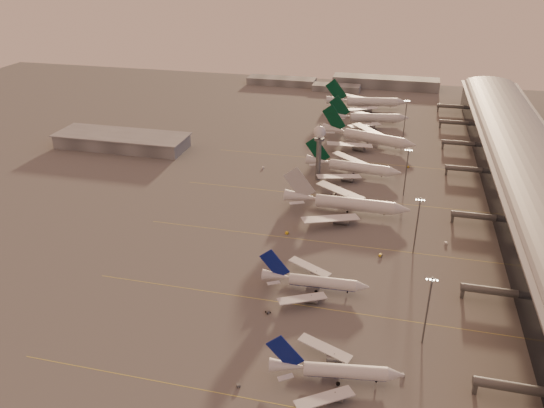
# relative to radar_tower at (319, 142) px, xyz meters

# --- Properties ---
(ground) EXTENTS (700.00, 700.00, 0.00)m
(ground) POSITION_rel_radar_tower_xyz_m (-5.00, -120.00, -20.95)
(ground) COLOR #504E4E
(ground) RESTS_ON ground
(taxiway_markings) EXTENTS (180.00, 185.25, 0.02)m
(taxiway_markings) POSITION_rel_radar_tower_xyz_m (25.00, -64.00, -20.94)
(taxiway_markings) COLOR gold
(taxiway_markings) RESTS_ON ground
(terminal) EXTENTS (57.00, 362.00, 23.04)m
(terminal) POSITION_rel_radar_tower_xyz_m (102.88, -9.91, -10.43)
(terminal) COLOR black
(terminal) RESTS_ON ground
(hangar) EXTENTS (82.00, 27.00, 8.50)m
(hangar) POSITION_rel_radar_tower_xyz_m (-125.00, 20.00, -16.63)
(hangar) COLOR #5A5D61
(hangar) RESTS_ON ground
(radar_tower) EXTENTS (6.40, 6.40, 31.10)m
(radar_tower) POSITION_rel_radar_tower_xyz_m (0.00, 0.00, 0.00)
(radar_tower) COLOR #54575B
(radar_tower) RESTS_ON ground
(mast_a) EXTENTS (3.60, 0.56, 25.00)m
(mast_a) POSITION_rel_radar_tower_xyz_m (53.00, -120.00, -7.21)
(mast_a) COLOR #54575B
(mast_a) RESTS_ON ground
(mast_b) EXTENTS (3.60, 0.56, 25.00)m
(mast_b) POSITION_rel_radar_tower_xyz_m (50.00, -65.00, -7.21)
(mast_b) COLOR #54575B
(mast_b) RESTS_ON ground
(mast_c) EXTENTS (3.60, 0.56, 25.00)m
(mast_c) POSITION_rel_radar_tower_xyz_m (45.00, -10.00, -7.21)
(mast_c) COLOR #54575B
(mast_c) RESTS_ON ground
(mast_d) EXTENTS (3.60, 0.56, 25.00)m
(mast_d) POSITION_rel_radar_tower_xyz_m (43.00, 80.00, -7.21)
(mast_d) COLOR #54575B
(mast_d) RESTS_ON ground
(distant_horizon) EXTENTS (165.00, 37.50, 9.00)m
(distant_horizon) POSITION_rel_radar_tower_xyz_m (-2.38, 205.14, -17.06)
(distant_horizon) COLOR #5A5D61
(distant_horizon) RESTS_ON ground
(narrowbody_near) EXTENTS (39.27, 31.14, 15.39)m
(narrowbody_near) POSITION_rel_radar_tower_xyz_m (28.32, -142.58, -17.83)
(narrowbody_near) COLOR silver
(narrowbody_near) RESTS_ON ground
(narrowbody_mid) EXTENTS (39.95, 31.86, 15.60)m
(narrowbody_mid) POSITION_rel_radar_tower_xyz_m (15.14, -100.15, -17.79)
(narrowbody_mid) COLOR silver
(narrowbody_mid) RESTS_ON ground
(widebody_white) EXTENTS (59.32, 47.52, 20.87)m
(widebody_white) POSITION_rel_radar_tower_xyz_m (19.19, -35.93, -17.33)
(widebody_white) COLOR silver
(widebody_white) RESTS_ON ground
(greentail_a) EXTENTS (52.94, 42.55, 19.25)m
(greentail_a) POSITION_rel_radar_tower_xyz_m (17.51, 10.51, -17.55)
(greentail_a) COLOR silver
(greentail_a) RESTS_ON ground
(greentail_b) EXTENTS (60.31, 47.98, 22.58)m
(greentail_b) POSITION_rel_radar_tower_xyz_m (21.59, 59.35, -16.96)
(greentail_b) COLOR silver
(greentail_b) RESTS_ON ground
(greentail_c) EXTENTS (55.00, 44.02, 20.16)m
(greentail_c) POSITION_rel_radar_tower_xyz_m (19.43, 102.37, -17.39)
(greentail_c) COLOR silver
(greentail_c) RESTS_ON ground
(greentail_d) EXTENTS (61.25, 49.07, 22.40)m
(greentail_d) POSITION_rel_radar_tower_xyz_m (14.31, 140.91, -16.99)
(greentail_d) COLOR silver
(greentail_d) RESTS_ON ground
(gsv_truck_a) EXTENTS (5.15, 4.39, 2.03)m
(gsv_truck_a) POSITION_rel_radar_tower_xyz_m (2.06, -151.30, -19.91)
(gsv_truck_a) COLOR #555759
(gsv_truck_a) RESTS_ON ground
(gsv_catering_a) EXTENTS (4.98, 4.01, 3.76)m
(gsv_catering_a) POSITION_rel_radar_tower_xyz_m (47.43, -136.20, -19.07)
(gsv_catering_a) COLOR silver
(gsv_catering_a) RESTS_ON ground
(gsv_tug_mid) EXTENTS (3.76, 3.79, 0.95)m
(gsv_tug_mid) POSITION_rel_radar_tower_xyz_m (1.84, -116.98, -20.46)
(gsv_tug_mid) COLOR #555759
(gsv_tug_mid) RESTS_ON ground
(gsv_truck_b) EXTENTS (6.09, 4.08, 2.32)m
(gsv_truck_b) POSITION_rel_radar_tower_xyz_m (37.56, -71.12, -19.77)
(gsv_truck_b) COLOR yellow
(gsv_truck_b) RESTS_ON ground
(gsv_truck_c) EXTENTS (4.77, 6.04, 2.34)m
(gsv_truck_c) POSITION_rel_radar_tower_xyz_m (-3.15, -61.72, -19.75)
(gsv_truck_c) COLOR yellow
(gsv_truck_c) RESTS_ON ground
(gsv_catering_b) EXTENTS (5.39, 2.85, 4.27)m
(gsv_catering_b) POSITION_rel_radar_tower_xyz_m (63.48, -54.67, -18.81)
(gsv_catering_b) COLOR silver
(gsv_catering_b) RESTS_ON ground
(gsv_tug_far) EXTENTS (2.84, 4.09, 1.08)m
(gsv_tug_far) POSITION_rel_radar_tower_xyz_m (11.15, -18.24, -20.39)
(gsv_tug_far) COLOR silver
(gsv_tug_far) RESTS_ON ground
(gsv_truck_d) EXTENTS (2.18, 5.49, 2.20)m
(gsv_truck_d) POSITION_rel_radar_tower_xyz_m (-32.08, 7.47, -19.83)
(gsv_truck_d) COLOR silver
(gsv_truck_d) RESTS_ON ground
(gsv_tug_hangar) EXTENTS (3.58, 2.80, 0.90)m
(gsv_tug_hangar) POSITION_rel_radar_tower_xyz_m (46.75, 27.91, -20.49)
(gsv_tug_hangar) COLOR yellow
(gsv_tug_hangar) RESTS_ON ground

